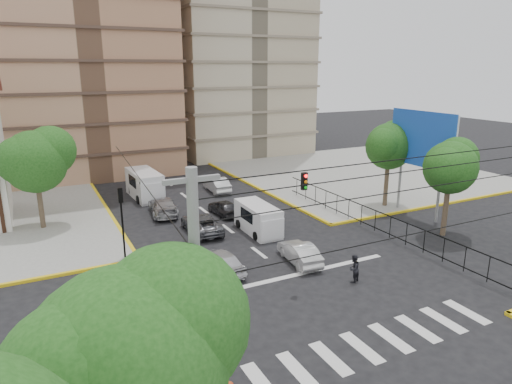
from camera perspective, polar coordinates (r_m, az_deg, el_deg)
ground at (r=25.31m, az=5.67°, el=-11.49°), size 160.00×160.00×0.00m
sidewalk_ne at (r=51.87m, az=12.54°, el=2.37°), size 26.00×26.00×0.15m
crosswalk_stripes at (r=21.20m, az=14.82°, el=-17.73°), size 12.00×2.40×0.01m
stop_line at (r=26.22m, az=4.24°, el=-10.45°), size 13.00×0.40×0.01m
park_fence at (r=33.68m, az=14.57°, el=-4.95°), size 0.10×22.50×1.66m
billboard at (r=37.00m, az=20.07°, el=6.03°), size 0.36×6.20×8.10m
tree_sw_near at (r=10.94m, az=-15.47°, el=-19.34°), size 5.63×4.60×7.57m
tree_park_a at (r=33.55m, az=23.22°, el=3.12°), size 4.41×3.60×6.83m
tree_park_c at (r=38.94m, az=16.40°, el=5.77°), size 4.65×3.80×7.25m
tree_tudor at (r=35.49m, az=-25.79°, el=3.79°), size 5.39×4.40×7.43m
traffic_light_nw at (r=28.35m, az=-16.47°, el=-2.29°), size 0.28×0.22×4.40m
traffic_light_hanging at (r=21.63m, az=8.96°, el=0.44°), size 18.00×9.12×0.92m
utility_pole_sw at (r=12.40m, az=-7.31°, el=-17.11°), size 1.40×0.28×9.00m
van_right_lane at (r=32.23m, az=0.43°, el=-3.50°), size 1.93×4.52×2.03m
van_left_lane at (r=41.89m, az=-13.66°, el=0.79°), size 2.35×5.47×2.43m
car_silver_front_left at (r=26.46m, az=-4.67°, el=-8.56°), size 2.15×4.24×1.38m
car_white_front_right at (r=27.75m, az=5.45°, el=-7.54°), size 1.78×4.00×1.27m
car_grey_mid_left at (r=32.71m, az=-6.82°, el=-3.93°), size 2.51×4.86×1.31m
car_silver_rear_left at (r=37.12m, az=-11.55°, el=-1.72°), size 2.61×5.05×1.40m
car_darkgrey_mid_right at (r=36.37m, az=-4.07°, el=-1.93°), size 1.64×3.70×1.24m
car_white_rear_right at (r=43.24m, az=-4.92°, el=0.97°), size 1.68×4.32×1.40m
pedestrian_crosswalk at (r=25.77m, az=12.11°, el=-9.34°), size 0.93×0.84×1.56m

